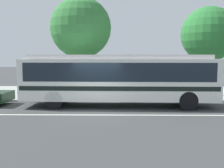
{
  "coord_description": "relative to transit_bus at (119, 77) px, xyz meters",
  "views": [
    {
      "loc": [
        1.0,
        -13.82,
        2.83
      ],
      "look_at": [
        0.79,
        1.33,
        1.3
      ],
      "focal_mm": 43.85,
      "sensor_mm": 36.0,
      "label": 1
    }
  ],
  "objects": [
    {
      "name": "pedestrian_waiting_near_sign",
      "position": [
        2.44,
        3.25,
        -0.58
      ],
      "size": [
        0.43,
        0.43,
        1.7
      ],
      "color": "#372C33",
      "rests_on": "sidewalk_slab"
    },
    {
      "name": "transit_bus",
      "position": [
        0.0,
        0.0,
        0.0
      ],
      "size": [
        10.86,
        2.72,
        2.92
      ],
      "color": "white",
      "rests_on": "ground_plane"
    },
    {
      "name": "street_tree_near_stop",
      "position": [
        -2.63,
        3.79,
        3.1
      ],
      "size": [
        4.22,
        4.22,
        6.8
      ],
      "color": "brown",
      "rests_on": "sidewalk_slab"
    },
    {
      "name": "sidewalk_slab",
      "position": [
        -1.19,
        5.35,
        -1.64
      ],
      "size": [
        60.0,
        8.0,
        0.12
      ],
      "primitive_type": "cube",
      "color": "#969C95",
      "rests_on": "ground_plane"
    },
    {
      "name": "street_tree_mid_block",
      "position": [
        6.19,
        3.72,
        2.64
      ],
      "size": [
        3.78,
        3.78,
        6.12
      ],
      "color": "brown",
      "rests_on": "sidewalk_slab"
    },
    {
      "name": "ground_plane",
      "position": [
        -1.19,
        -1.59,
        -1.7
      ],
      "size": [
        120.0,
        120.0,
        0.0
      ],
      "primitive_type": "plane",
      "color": "#373A3B"
    },
    {
      "name": "lane_stripe_center",
      "position": [
        -1.19,
        -2.39,
        -1.7
      ],
      "size": [
        56.0,
        0.16,
        0.01
      ],
      "primitive_type": "cube",
      "color": "silver",
      "rests_on": "ground_plane"
    }
  ]
}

